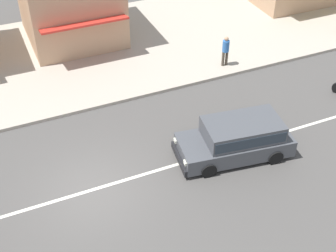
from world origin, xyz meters
name	(u,v)px	position (x,y,z in m)	size (l,w,h in m)	color
ground_plane	(92,190)	(0.00, 0.00, 0.00)	(160.00, 160.00, 0.00)	#4C4947
lane_centre_stripe	(92,190)	(0.00, 0.00, 0.00)	(50.40, 0.14, 0.01)	silver
kerb_strip	(39,62)	(0.00, 9.76, 0.07)	(68.00, 10.00, 0.15)	#ADA393
minivan_dark_grey_1	(238,137)	(5.84, -0.36, 0.85)	(4.73, 2.47, 1.56)	#47494F
pedestrian_by_shop	(226,49)	(8.60, 5.63, 1.07)	(0.34, 0.34, 1.59)	#4C4238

